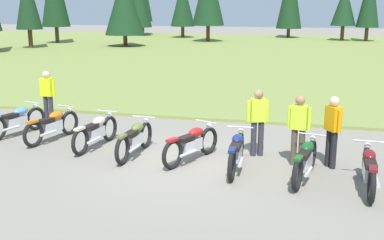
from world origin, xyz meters
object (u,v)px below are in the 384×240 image
at_px(motorcycle_olive, 135,139).
at_px(rider_with_back_turned, 48,94).
at_px(motorcycle_orange, 52,125).
at_px(motorcycle_british_green, 305,160).
at_px(motorcycle_red, 192,144).
at_px(rider_near_row_end, 333,128).
at_px(rider_in_hivis_vest, 299,126).
at_px(rider_checking_bike, 258,119).
at_px(motorcycle_maroon, 369,169).
at_px(motorcycle_sky_blue, 17,120).
at_px(motorcycle_navy, 237,151).
at_px(motorcycle_cream, 96,131).

distance_m(motorcycle_olive, rider_with_back_turned, 4.56).
xyz_separation_m(motorcycle_orange, motorcycle_british_green, (6.82, -1.38, 0.00)).
relative_size(motorcycle_red, rider_near_row_end, 1.18).
height_order(rider_in_hivis_vest, rider_checking_bike, same).
bearing_deg(rider_checking_bike, rider_near_row_end, -14.44).
xyz_separation_m(motorcycle_olive, motorcycle_maroon, (5.38, -0.94, 0.00)).
bearing_deg(motorcycle_red, rider_checking_bike, 28.79).
relative_size(motorcycle_sky_blue, motorcycle_navy, 0.97).
xyz_separation_m(motorcycle_maroon, rider_near_row_end, (-0.70, 1.23, 0.51)).
bearing_deg(motorcycle_olive, motorcycle_navy, -9.19).
relative_size(motorcycle_cream, rider_with_back_turned, 1.26).
bearing_deg(motorcycle_british_green, motorcycle_red, 167.40).
xyz_separation_m(rider_in_hivis_vest, rider_checking_bike, (-1.00, 0.51, 0.00)).
xyz_separation_m(motorcycle_navy, rider_near_row_end, (2.08, 0.71, 0.51)).
relative_size(motorcycle_british_green, motorcycle_maroon, 0.99).
height_order(motorcycle_maroon, rider_checking_bike, rider_checking_bike).
height_order(motorcycle_sky_blue, motorcycle_navy, same).
distance_m(motorcycle_british_green, rider_near_row_end, 1.22).
bearing_deg(rider_near_row_end, motorcycle_cream, 179.02).
bearing_deg(motorcycle_british_green, rider_with_back_turned, 158.67).
relative_size(motorcycle_orange, rider_near_row_end, 1.24).
bearing_deg(rider_with_back_turned, motorcycle_olive, -32.58).
xyz_separation_m(motorcycle_orange, rider_in_hivis_vest, (6.63, -0.49, 0.51)).
distance_m(motorcycle_cream, motorcycle_british_green, 5.46).
xyz_separation_m(motorcycle_maroon, rider_checking_bike, (-2.44, 1.68, 0.51)).
distance_m(motorcycle_cream, motorcycle_navy, 3.93).
height_order(motorcycle_cream, motorcycle_red, same).
relative_size(motorcycle_british_green, rider_with_back_turned, 1.24).
distance_m(motorcycle_red, motorcycle_maroon, 4.01).
bearing_deg(rider_in_hivis_vest, motorcycle_maroon, -39.05).
height_order(rider_near_row_end, rider_in_hivis_vest, same).
xyz_separation_m(rider_near_row_end, rider_with_back_turned, (-8.51, 2.15, 0.00)).
relative_size(motorcycle_sky_blue, rider_in_hivis_vest, 1.22).
relative_size(motorcycle_orange, motorcycle_olive, 0.98).
xyz_separation_m(motorcycle_sky_blue, rider_in_hivis_vest, (7.89, -0.72, 0.51)).
bearing_deg(rider_checking_bike, rider_with_back_turned, 165.88).
bearing_deg(motorcycle_navy, motorcycle_olive, 170.81).
bearing_deg(motorcycle_navy, motorcycle_sky_blue, 168.24).
xyz_separation_m(rider_near_row_end, rider_checking_bike, (-1.75, 0.45, 0.00)).
height_order(motorcycle_cream, motorcycle_british_green, same).
height_order(motorcycle_olive, rider_checking_bike, rider_checking_bike).
xyz_separation_m(motorcycle_olive, motorcycle_british_green, (4.13, -0.66, 0.00)).
relative_size(motorcycle_navy, motorcycle_maroon, 1.00).
bearing_deg(motorcycle_navy, rider_in_hivis_vest, 25.94).
relative_size(motorcycle_red, motorcycle_navy, 0.93).
bearing_deg(motorcycle_navy, motorcycle_maroon, -10.66).
relative_size(rider_near_row_end, rider_in_hivis_vest, 1.00).
relative_size(motorcycle_navy, rider_near_row_end, 1.26).
bearing_deg(motorcycle_orange, motorcycle_navy, -12.11).
bearing_deg(motorcycle_maroon, motorcycle_navy, 169.34).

